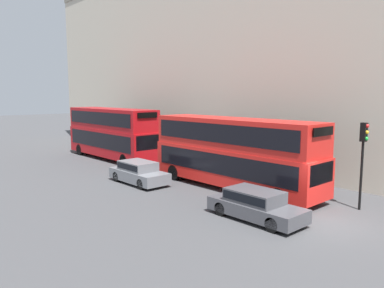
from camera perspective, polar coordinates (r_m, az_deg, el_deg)
ground_plane at (r=17.66m, az=19.20°, el=-11.27°), size 200.00×200.00×0.00m
bus_leading at (r=22.16m, az=6.27°, el=-0.94°), size 2.59×11.39×4.19m
bus_second_in_queue at (r=33.10m, az=-12.18°, el=1.91°), size 2.59×10.89×4.38m
car_dark_sedan at (r=17.18m, az=9.65°, el=-8.97°), size 1.77×4.49×1.35m
car_hatchback at (r=23.86m, az=-8.14°, el=-4.22°), size 1.80×4.32×1.40m
traffic_light at (r=19.62m, az=24.64°, el=-0.54°), size 0.30×0.36×4.25m
pedestrian at (r=23.91m, az=13.25°, el=-4.38°), size 0.36×0.36×1.56m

